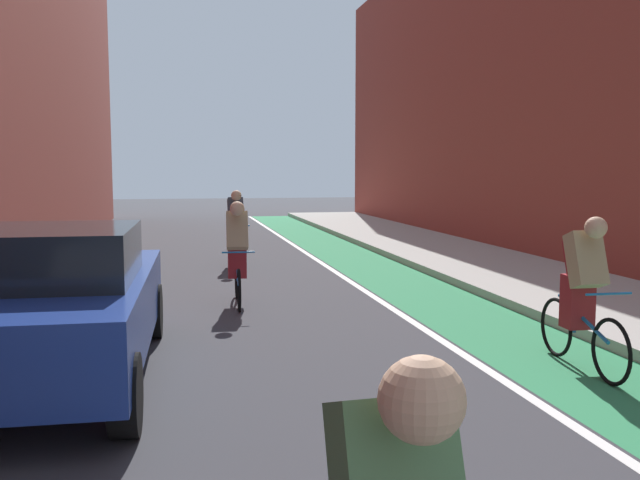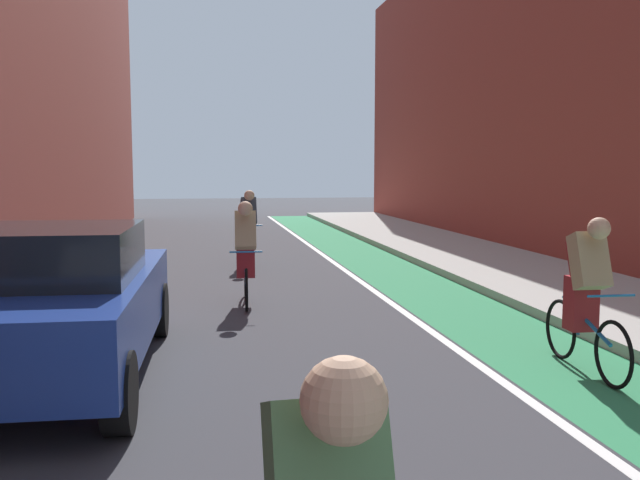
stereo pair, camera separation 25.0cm
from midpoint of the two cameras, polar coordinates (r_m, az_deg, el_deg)
ground_plane at (r=10.98m, az=-3.61°, el=-5.00°), size 75.95×75.95×0.00m
bike_lane_paint at (r=13.46m, az=7.20°, el=-3.00°), size 1.60×34.52×0.00m
lane_divider_stripe at (r=13.23m, az=3.46°, el=-3.12°), size 0.12×34.52×0.00m
sidewalk_right at (r=14.30m, az=16.17°, el=-2.38°), size 3.06×34.52×0.14m
building_facade_right at (r=17.40m, az=21.96°, el=13.48°), size 2.40×30.52×8.98m
parked_sedan_blue at (r=7.23m, az=-20.50°, el=-4.76°), size 2.08×4.37×1.53m
cyclist_mid at (r=7.56m, az=22.08°, el=-3.89°), size 0.48×1.70×1.61m
cyclist_trailing at (r=10.56m, az=-5.52°, el=-0.81°), size 0.48×1.69×1.60m
cyclist_far at (r=14.86m, az=-5.44°, el=1.01°), size 0.48×1.75×1.63m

